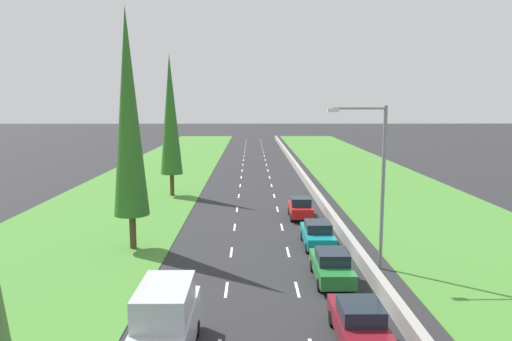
% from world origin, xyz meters
% --- Properties ---
extents(ground_plane, '(300.00, 300.00, 0.00)m').
position_xyz_m(ground_plane, '(0.00, 60.00, 0.00)').
color(ground_plane, '#28282B').
rests_on(ground_plane, ground).
extents(grass_verge_left, '(14.00, 140.00, 0.04)m').
position_xyz_m(grass_verge_left, '(-12.65, 60.00, 0.02)').
color(grass_verge_left, '#478433').
rests_on(grass_verge_left, ground).
extents(grass_verge_right, '(14.00, 140.00, 0.04)m').
position_xyz_m(grass_verge_right, '(14.35, 60.00, 0.02)').
color(grass_verge_right, '#478433').
rests_on(grass_verge_right, ground).
extents(median_barrier, '(0.44, 120.00, 0.85)m').
position_xyz_m(median_barrier, '(5.70, 60.00, 0.42)').
color(median_barrier, '#9E9B93').
rests_on(median_barrier, ground).
extents(lane_markings, '(3.64, 116.00, 0.01)m').
position_xyz_m(lane_markings, '(0.00, 60.00, 0.01)').
color(lane_markings, white).
rests_on(lane_markings, ground).
extents(maroon_sedan_right_lane, '(1.82, 4.50, 1.64)m').
position_xyz_m(maroon_sedan_right_lane, '(3.61, 15.69, 0.81)').
color(maroon_sedan_right_lane, maroon).
rests_on(maroon_sedan_right_lane, ground).
extents(green_sedan_right_lane, '(1.82, 4.50, 1.64)m').
position_xyz_m(green_sedan_right_lane, '(3.63, 22.16, 0.81)').
color(green_sedan_right_lane, '#237A33').
rests_on(green_sedan_right_lane, ground).
extents(teal_sedan_right_lane, '(1.82, 4.50, 1.64)m').
position_xyz_m(teal_sedan_right_lane, '(3.72, 28.19, 0.81)').
color(teal_sedan_right_lane, teal).
rests_on(teal_sedan_right_lane, ground).
extents(red_hatchback_right_lane, '(1.74, 3.90, 1.72)m').
position_xyz_m(red_hatchback_right_lane, '(3.39, 35.79, 0.84)').
color(red_hatchback_right_lane, red).
rests_on(red_hatchback_right_lane, ground).
extents(silver_van_left_lane, '(1.96, 4.90, 2.82)m').
position_xyz_m(silver_van_left_lane, '(-3.56, 14.66, 1.40)').
color(silver_van_left_lane, silver).
rests_on(silver_van_left_lane, ground).
extents(poplar_tree_second, '(2.17, 2.17, 14.89)m').
position_xyz_m(poplar_tree_second, '(-7.98, 27.83, 8.50)').
color(poplar_tree_second, '#4C3823').
rests_on(poplar_tree_second, ground).
extents(poplar_tree_third, '(2.14, 2.14, 13.80)m').
position_xyz_m(poplar_tree_third, '(-8.34, 45.27, 7.95)').
color(poplar_tree_third, '#4C3823').
rests_on(poplar_tree_third, ground).
extents(street_light_mast, '(3.20, 0.28, 9.00)m').
position_xyz_m(street_light_mast, '(6.29, 24.00, 5.23)').
color(street_light_mast, gray).
rests_on(street_light_mast, ground).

